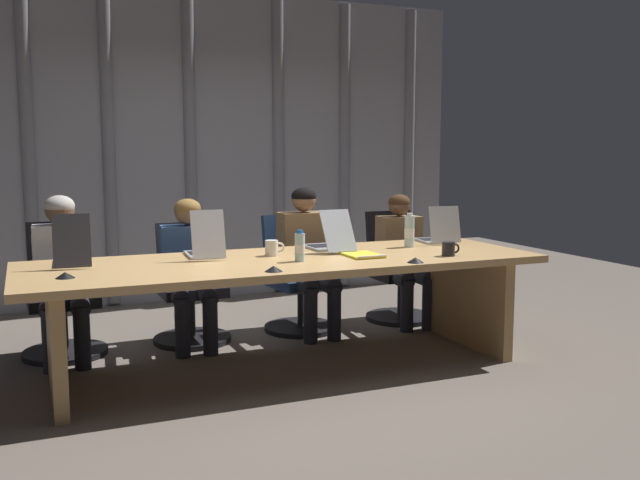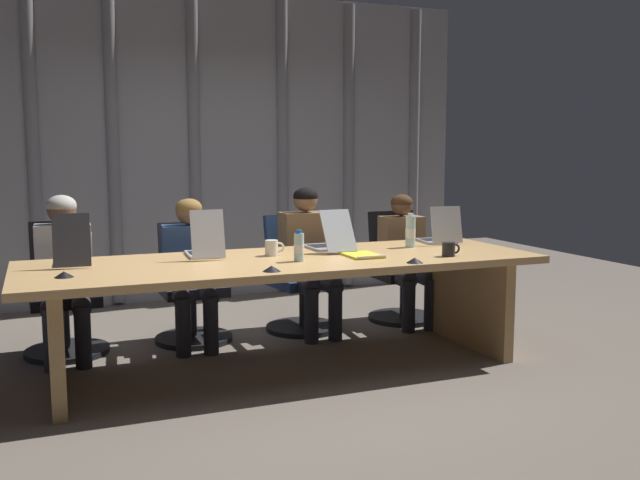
% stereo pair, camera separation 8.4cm
% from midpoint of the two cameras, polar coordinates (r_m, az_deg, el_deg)
% --- Properties ---
extents(ground_plane, '(11.16, 11.16, 0.00)m').
position_cam_midpoint_polar(ground_plane, '(4.88, -3.18, -10.35)').
color(ground_plane, '#6B6056').
extents(conference_table, '(3.45, 1.14, 0.76)m').
position_cam_midpoint_polar(conference_table, '(4.74, -3.23, -3.40)').
color(conference_table, tan).
rests_on(conference_table, ground_plane).
extents(curtain_backdrop, '(5.58, 0.17, 3.03)m').
position_cam_midpoint_polar(curtain_backdrop, '(7.10, -10.30, 7.45)').
color(curtain_backdrop, '#9999A0').
rests_on(curtain_backdrop, ground_plane).
extents(laptop_left_end, '(0.25, 0.44, 0.34)m').
position_cam_midpoint_polar(laptop_left_end, '(4.71, -20.01, -1.17)').
color(laptop_left_end, '#2D2D33').
rests_on(laptop_left_end, conference_table).
extents(laptop_left_mid, '(0.25, 0.45, 0.33)m').
position_cam_midpoint_polar(laptop_left_mid, '(4.83, -9.87, -0.65)').
color(laptop_left_mid, '#BCBCC1').
rests_on(laptop_left_mid, conference_table).
extents(laptop_center, '(0.24, 0.51, 0.30)m').
position_cam_midpoint_polar(laptop_center, '(5.11, 0.18, -0.16)').
color(laptop_center, '#A8ADB7').
rests_on(laptop_center, conference_table).
extents(laptop_right_mid, '(0.29, 0.40, 0.30)m').
position_cam_midpoint_polar(laptop_right_mid, '(5.58, 9.13, 0.37)').
color(laptop_right_mid, '#A8ADB7').
rests_on(laptop_right_mid, conference_table).
extents(office_chair_left_end, '(0.60, 0.60, 0.96)m').
position_cam_midpoint_polar(office_chair_left_end, '(5.48, -20.62, -5.05)').
color(office_chair_left_end, black).
rests_on(office_chair_left_end, ground_plane).
extents(office_chair_left_mid, '(0.60, 0.60, 0.92)m').
position_cam_midpoint_polar(office_chair_left_mid, '(5.59, -10.95, -4.61)').
color(office_chair_left_mid, '#2D2D38').
rests_on(office_chair_left_mid, ground_plane).
extents(office_chair_center, '(0.60, 0.61, 0.95)m').
position_cam_midpoint_polar(office_chair_center, '(5.83, -2.29, -3.88)').
color(office_chair_center, navy).
rests_on(office_chair_center, ground_plane).
extents(office_chair_right_mid, '(0.60, 0.60, 0.94)m').
position_cam_midpoint_polar(office_chair_right_mid, '(6.23, 5.95, -3.21)').
color(office_chair_right_mid, black).
rests_on(office_chair_right_mid, ground_plane).
extents(person_left_end, '(0.40, 0.55, 1.17)m').
position_cam_midpoint_polar(person_left_end, '(5.26, -20.67, -2.06)').
color(person_left_end, silver).
rests_on(person_left_end, ground_plane).
extents(person_left_mid, '(0.45, 0.57, 1.12)m').
position_cam_midpoint_polar(person_left_mid, '(5.38, -10.98, -1.82)').
color(person_left_mid, '#335184').
rests_on(person_left_mid, ground_plane).
extents(person_center, '(0.42, 0.55, 1.19)m').
position_cam_midpoint_polar(person_center, '(5.65, -1.44, -0.90)').
color(person_center, olive).
rests_on(person_center, ground_plane).
extents(person_right_mid, '(0.39, 0.56, 1.11)m').
position_cam_midpoint_polar(person_right_mid, '(6.02, 6.41, -0.92)').
color(person_right_mid, olive).
rests_on(person_right_mid, ground_plane).
extents(water_bottle_primary, '(0.07, 0.07, 0.21)m').
position_cam_midpoint_polar(water_bottle_primary, '(4.58, -2.18, -0.60)').
color(water_bottle_primary, silver).
rests_on(water_bottle_primary, conference_table).
extents(water_bottle_secondary, '(0.08, 0.08, 0.26)m').
position_cam_midpoint_polar(water_bottle_secondary, '(5.30, 6.84, 0.69)').
color(water_bottle_secondary, silver).
rests_on(water_bottle_secondary, conference_table).
extents(coffee_mug_near, '(0.14, 0.09, 0.10)m').
position_cam_midpoint_polar(coffee_mug_near, '(4.89, 9.97, -0.72)').
color(coffee_mug_near, black).
rests_on(coffee_mug_near, conference_table).
extents(coffee_mug_far, '(0.14, 0.09, 0.11)m').
position_cam_midpoint_polar(coffee_mug_far, '(4.84, -4.41, -0.65)').
color(coffee_mug_far, white).
rests_on(coffee_mug_far, conference_table).
extents(conference_mic_left_side, '(0.11, 0.11, 0.03)m').
position_cam_midpoint_polar(conference_mic_left_side, '(4.57, 7.27, -1.63)').
color(conference_mic_left_side, black).
rests_on(conference_mic_left_side, conference_table).
extents(conference_mic_middle, '(0.11, 0.11, 0.03)m').
position_cam_midpoint_polar(conference_mic_middle, '(4.25, -20.58, -2.69)').
color(conference_mic_middle, black).
rests_on(conference_mic_middle, conference_table).
extents(conference_mic_right_side, '(0.11, 0.11, 0.03)m').
position_cam_midpoint_polar(conference_mic_right_side, '(4.21, -4.37, -2.34)').
color(conference_mic_right_side, black).
rests_on(conference_mic_right_side, conference_table).
extents(spiral_notepad, '(0.22, 0.31, 0.03)m').
position_cam_midpoint_polar(spiral_notepad, '(4.81, 2.96, -1.23)').
color(spiral_notepad, yellow).
rests_on(spiral_notepad, conference_table).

